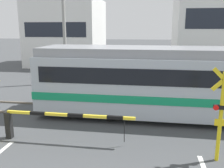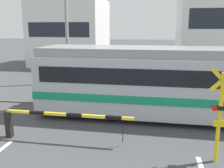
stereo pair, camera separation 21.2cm
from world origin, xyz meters
TOP-DOWN VIEW (x-y plane):
  - rail_track_near at (0.00, 8.03)m, footprint 50.00×0.10m
  - rail_track_far at (0.00, 9.46)m, footprint 50.00×0.10m
  - crossing_barrier_near at (-1.99, 5.59)m, footprint 4.52×0.20m
  - crossing_barrier_far at (1.99, 11.90)m, footprint 4.52×0.20m
  - crossing_signal_right at (3.53, 5.12)m, footprint 0.68×0.15m
  - pedestrian at (0.79, 13.68)m, footprint 0.38×0.22m
  - building_left_of_street at (-7.13, 23.31)m, footprint 6.90×6.80m
  - building_right_of_street at (7.01, 23.31)m, footprint 6.66×6.80m
  - utility_pole_streetside at (-4.28, 14.40)m, footprint 0.22×0.22m

SIDE VIEW (x-z plane):
  - rail_track_near at x=0.00m, z-range 0.00..0.08m
  - rail_track_far at x=0.00m, z-range 0.00..0.08m
  - crossing_barrier_near at x=-1.99m, z-range 0.25..1.28m
  - crossing_barrier_far at x=1.99m, z-range 0.25..1.28m
  - pedestrian at x=0.79m, z-range 0.13..1.84m
  - crossing_signal_right at x=3.53m, z-range 0.14..2.91m
  - building_left_of_street at x=-7.13m, z-range 0.00..6.59m
  - building_right_of_street at x=7.01m, z-range 0.00..8.22m
  - utility_pole_streetside at x=-4.28m, z-range 0.00..8.66m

